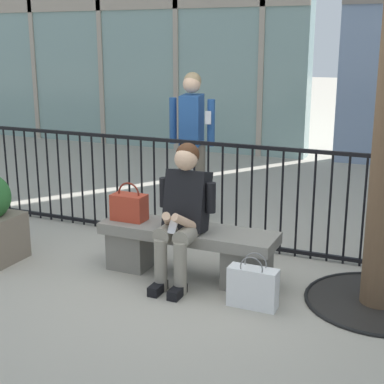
{
  "coord_description": "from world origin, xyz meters",
  "views": [
    {
      "loc": [
        1.97,
        -4.33,
        2.03
      ],
      "look_at": [
        0.0,
        0.1,
        0.75
      ],
      "focal_mm": 53.23,
      "sensor_mm": 36.0,
      "label": 1
    }
  ],
  "objects": [
    {
      "name": "handbag_on_bench",
      "position": [
        -0.58,
        -0.01,
        0.58
      ],
      "size": [
        0.31,
        0.18,
        0.35
      ],
      "color": "#B23823",
      "rests_on": "stone_bench"
    },
    {
      "name": "bystander_at_railing",
      "position": [
        -0.63,
        1.52,
        1.0
      ],
      "size": [
        0.55,
        0.42,
        1.71
      ],
      "color": "#6B6051",
      "rests_on": "ground"
    },
    {
      "name": "seated_person_with_phone",
      "position": [
        0.02,
        -0.13,
        0.65
      ],
      "size": [
        0.52,
        0.66,
        1.21
      ],
      "color": "gray",
      "rests_on": "ground"
    },
    {
      "name": "ground_plane",
      "position": [
        0.0,
        0.0,
        0.0
      ],
      "size": [
        60.0,
        60.0,
        0.0
      ],
      "primitive_type": "plane",
      "color": "#A8A091"
    },
    {
      "name": "stone_bench",
      "position": [
        0.0,
        0.0,
        0.27
      ],
      "size": [
        1.6,
        0.44,
        0.45
      ],
      "color": "gray",
      "rests_on": "ground"
    },
    {
      "name": "plaza_railing",
      "position": [
        -0.0,
        0.85,
        0.54
      ],
      "size": [
        7.71,
        0.04,
        1.07
      ],
      "color": "black",
      "rests_on": "ground"
    },
    {
      "name": "shopping_bag",
      "position": [
        0.73,
        -0.36,
        0.17
      ],
      "size": [
        0.39,
        0.15,
        0.44
      ],
      "color": "white",
      "rests_on": "ground"
    }
  ]
}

